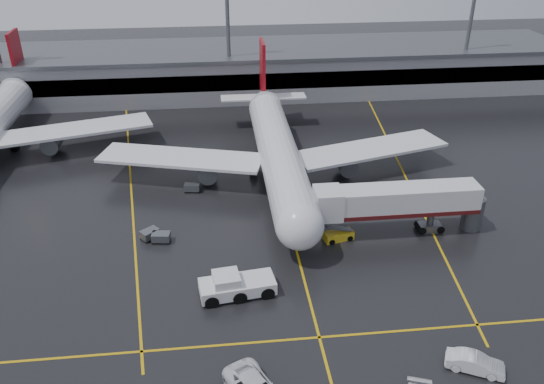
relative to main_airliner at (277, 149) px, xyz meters
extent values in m
plane|color=black|center=(0.00, -9.70, -4.21)|extent=(220.00, 220.00, 0.00)
cube|color=gold|center=(0.00, -9.70, -4.20)|extent=(0.25, 90.00, 0.02)
cube|color=gold|center=(0.00, -31.70, -4.20)|extent=(60.00, 0.25, 0.02)
cube|color=gold|center=(-20.00, 0.30, -4.20)|extent=(9.99, 69.35, 0.02)
cube|color=gold|center=(18.00, 0.30, -4.20)|extent=(7.57, 69.64, 0.02)
cube|color=gray|center=(0.00, 38.30, -0.21)|extent=(120.00, 18.00, 8.00)
cube|color=black|center=(0.00, 29.50, 0.29)|extent=(120.00, 0.40, 3.00)
cube|color=#595B60|center=(0.00, 38.30, 4.09)|extent=(122.00, 19.00, 0.60)
cylinder|color=#595B60|center=(-5.00, 32.30, 8.29)|extent=(0.70, 0.70, 25.00)
cylinder|color=#595B60|center=(40.00, 32.30, 8.29)|extent=(0.70, 0.70, 25.00)
cylinder|color=silver|center=(0.00, -1.70, -0.01)|extent=(5.20, 36.00, 5.20)
sphere|color=silver|center=(0.00, -19.70, -0.01)|extent=(5.20, 5.20, 5.20)
cone|color=silver|center=(0.00, 19.30, 0.59)|extent=(4.94, 8.00, 4.94)
cube|color=maroon|center=(0.00, 20.30, 5.49)|extent=(0.50, 5.50, 8.50)
cube|color=silver|center=(0.00, 19.30, 0.79)|extent=(14.00, 3.00, 0.25)
cube|color=silver|center=(-13.00, 0.30, -0.81)|extent=(22.80, 11.83, 0.40)
cube|color=silver|center=(13.00, 0.30, -0.81)|extent=(22.80, 11.83, 0.40)
cylinder|color=#595B60|center=(-9.50, -0.70, -2.21)|extent=(2.60, 4.50, 2.60)
cylinder|color=#595B60|center=(9.50, -0.70, -2.21)|extent=(2.60, 4.50, 2.60)
cylinder|color=#595B60|center=(0.00, -16.70, -3.21)|extent=(0.56, 0.56, 2.00)
cylinder|color=#595B60|center=(-3.20, 1.30, -3.21)|extent=(0.56, 0.56, 2.00)
cylinder|color=#595B60|center=(3.20, 1.30, -3.21)|extent=(0.56, 0.56, 2.00)
cylinder|color=black|center=(0.00, -16.70, -3.76)|extent=(0.40, 1.10, 1.10)
cylinder|color=black|center=(-3.20, 1.30, -3.66)|extent=(1.00, 1.40, 1.40)
cylinder|color=black|center=(3.20, 1.30, -3.66)|extent=(1.00, 1.40, 1.40)
cone|color=silver|center=(-42.00, 31.30, 0.59)|extent=(4.94, 8.00, 4.94)
cube|color=maroon|center=(-42.00, 32.30, 5.49)|extent=(0.50, 5.50, 8.50)
cube|color=silver|center=(-42.00, 31.30, 0.79)|extent=(14.00, 3.00, 0.25)
cube|color=silver|center=(-29.00, 12.30, -0.81)|extent=(22.80, 11.83, 0.40)
cylinder|color=#595B60|center=(-32.50, 11.30, -2.21)|extent=(2.60, 4.50, 2.60)
cylinder|color=#595B60|center=(-38.80, 13.30, -3.21)|extent=(0.56, 0.56, 2.00)
cylinder|color=black|center=(-38.80, 13.30, -3.66)|extent=(1.00, 1.40, 1.40)
cube|color=silver|center=(12.00, -15.70, 0.19)|extent=(18.00, 3.20, 3.00)
cube|color=#4A1011|center=(12.00, -15.70, -1.11)|extent=(18.00, 3.30, 0.50)
cube|color=silver|center=(3.80, -15.70, 0.19)|extent=(3.00, 3.40, 3.30)
cylinder|color=#595B60|center=(16.00, -15.70, -2.71)|extent=(0.80, 0.80, 3.00)
cube|color=#595B60|center=(16.00, -15.70, -3.76)|extent=(2.60, 1.60, 0.90)
cylinder|color=#595B60|center=(21.00, -15.70, -2.21)|extent=(2.40, 2.40, 4.00)
cylinder|color=black|center=(14.90, -15.70, -3.76)|extent=(0.90, 1.80, 0.90)
cylinder|color=black|center=(17.10, -15.70, -3.76)|extent=(0.90, 1.80, 0.90)
cube|color=silver|center=(-6.87, -24.88, -3.27)|extent=(7.64, 3.85, 1.26)
cube|color=silver|center=(-7.91, -25.01, -2.22)|extent=(2.81, 2.81, 1.05)
cube|color=black|center=(-7.91, -25.01, -2.22)|extent=(2.53, 2.53, 0.94)
cylinder|color=black|center=(-9.57, -25.23, -3.63)|extent=(1.75, 3.29, 1.36)
cylinder|color=black|center=(-6.87, -24.88, -3.63)|extent=(1.75, 3.29, 1.36)
cylinder|color=black|center=(-4.17, -24.53, -3.63)|extent=(1.75, 3.29, 1.36)
cube|color=gold|center=(5.07, -16.44, -3.70)|extent=(3.59, 2.12, 1.03)
cube|color=#595B60|center=(5.07, -16.44, -2.72)|extent=(3.34, 1.55, 1.17)
cylinder|color=black|center=(3.98, -16.69, -3.93)|extent=(0.99, 1.69, 0.65)
cylinder|color=black|center=(6.16, -16.18, -3.93)|extent=(0.99, 1.69, 0.65)
imported|color=silver|center=(11.97, -36.84, -3.43)|extent=(4.96, 3.52, 1.55)
cube|color=#595B60|center=(-14.91, -14.68, -3.56)|extent=(2.15, 1.55, 0.90)
cylinder|color=black|center=(-15.77, -15.07, -4.03)|extent=(0.40, 0.20, 0.40)
cylinder|color=black|center=(-14.18, -15.28, -4.03)|extent=(0.40, 0.20, 0.40)
cylinder|color=black|center=(-15.64, -14.08, -4.03)|extent=(0.40, 0.20, 0.40)
cylinder|color=black|center=(-14.05, -14.29, -4.03)|extent=(0.40, 0.20, 0.40)
cube|color=#595B60|center=(-16.22, -13.87, -3.56)|extent=(2.37, 2.27, 0.90)
cylinder|color=black|center=(-16.53, -14.76, -4.03)|extent=(0.40, 0.20, 0.40)
cylinder|color=black|center=(-15.28, -13.76, -4.03)|extent=(0.40, 0.20, 0.40)
cylinder|color=black|center=(-17.15, -13.98, -4.03)|extent=(0.40, 0.20, 0.40)
cylinder|color=black|center=(-15.90, -12.98, -4.03)|extent=(0.40, 0.20, 0.40)
cube|color=#595B60|center=(-11.62, -3.00, -3.56)|extent=(2.15, 1.55, 0.90)
cylinder|color=black|center=(-12.48, -3.39, -4.03)|extent=(0.40, 0.20, 0.40)
cylinder|color=black|center=(-10.89, -3.59, -4.03)|extent=(0.40, 0.20, 0.40)
cylinder|color=black|center=(-12.35, -2.40, -4.03)|extent=(0.40, 0.20, 0.40)
cylinder|color=black|center=(-10.77, -2.60, -4.03)|extent=(0.40, 0.20, 0.40)
camera|label=1|loc=(-8.21, -67.63, 30.39)|focal=36.32mm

